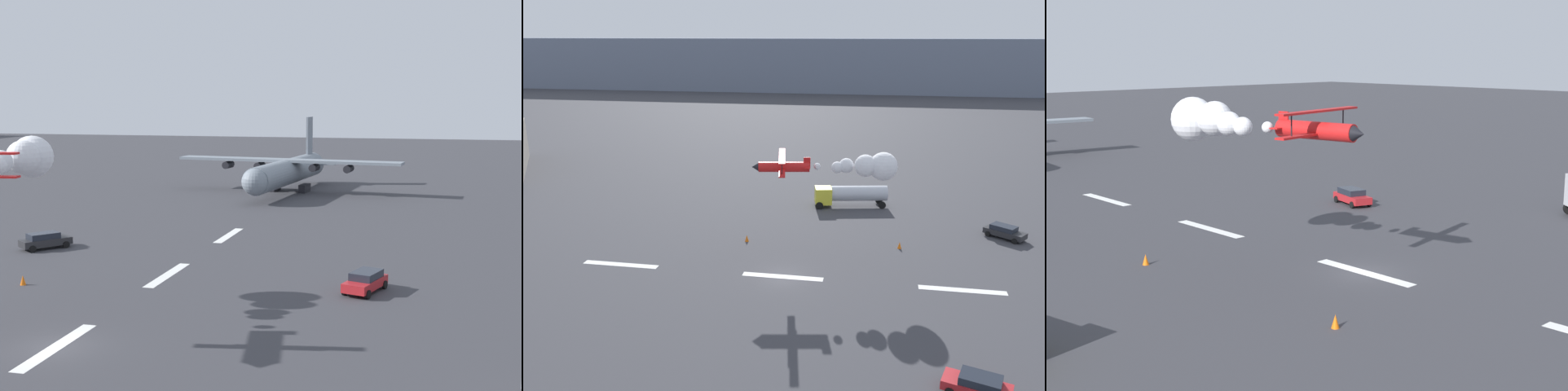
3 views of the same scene
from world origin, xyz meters
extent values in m
plane|color=#38383D|center=(0.00, 0.00, 0.00)|extent=(440.00, 440.00, 0.00)
cube|color=white|center=(0.00, 0.00, 0.01)|extent=(8.00, 0.90, 0.01)
cube|color=white|center=(17.01, 0.00, 0.01)|extent=(8.00, 0.90, 0.01)
cube|color=white|center=(34.02, 0.00, 0.01)|extent=(8.00, 0.90, 0.01)
cylinder|color=red|center=(-0.78, 5.28, 9.80)|extent=(5.32, 1.92, 1.04)
cube|color=red|center=(-0.98, 5.25, 9.65)|extent=(1.86, 7.24, 0.12)
cube|color=red|center=(-0.98, 5.25, 10.93)|extent=(1.86, 7.24, 0.12)
cylinder|color=black|center=(-0.55, 2.75, 10.29)|extent=(0.08, 0.08, 1.29)
cylinder|color=black|center=(-1.41, 7.74, 10.29)|extent=(0.08, 0.08, 1.29)
cube|color=red|center=(1.53, 5.68, 10.25)|extent=(0.71, 0.22, 1.10)
cube|color=red|center=(1.53, 5.68, 9.85)|extent=(0.93, 2.07, 0.08)
cone|color=black|center=(-3.70, 4.78, 9.80)|extent=(0.84, 0.99, 0.89)
sphere|color=white|center=(2.54, 6.09, 9.80)|extent=(0.70, 0.70, 0.70)
sphere|color=white|center=(4.57, 6.35, 9.71)|extent=(1.20, 1.20, 1.20)
sphere|color=white|center=(5.49, 6.72, 9.86)|extent=(1.53, 1.53, 1.53)
sphere|color=white|center=(7.45, 6.32, 10.02)|extent=(2.27, 2.27, 2.27)
sphere|color=white|center=(9.25, 6.78, 9.91)|extent=(2.91, 2.91, 2.91)
cube|color=#B21E23|center=(15.76, -15.72, 0.65)|extent=(4.73, 3.05, 0.65)
cube|color=#1E232D|center=(15.95, -15.78, 1.25)|extent=(3.01, 2.38, 0.55)
cylinder|color=black|center=(14.02, -16.11, 0.32)|extent=(0.68, 0.40, 0.64)
cylinder|color=black|center=(16.95, -17.05, 0.32)|extent=(0.68, 0.40, 0.64)
cylinder|color=black|center=(14.57, -14.40, 0.32)|extent=(0.68, 0.40, 0.64)
cylinder|color=black|center=(17.49, -15.33, 0.32)|extent=(0.68, 0.40, 0.64)
cone|color=orange|center=(-5.69, 8.59, 0.38)|extent=(0.44, 0.44, 0.75)
cone|color=orange|center=(11.51, 9.42, 0.38)|extent=(0.44, 0.44, 0.75)
camera|label=1|loc=(-34.61, -20.56, 13.88)|focal=49.00mm
camera|label=2|loc=(8.51, -47.96, 23.01)|focal=37.39mm
camera|label=3|loc=(-31.75, 35.45, 14.32)|focal=51.76mm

